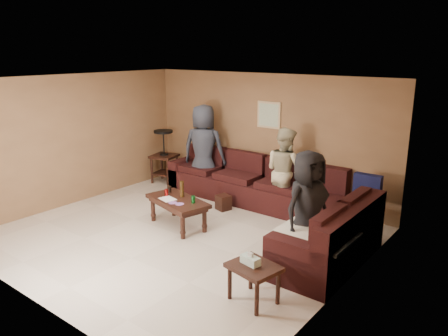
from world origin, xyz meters
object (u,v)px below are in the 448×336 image
at_px(side_table_right, 253,270).
at_px(person_right, 307,208).
at_px(end_table_left, 164,155).
at_px(coffee_table, 178,203).
at_px(sectional_sofa, 272,202).
at_px(person_middle, 285,171).
at_px(waste_bin, 223,202).
at_px(person_left, 204,149).

xyz_separation_m(side_table_right, person_right, (0.02, 1.29, 0.41)).
bearing_deg(person_right, end_table_left, 86.15).
bearing_deg(end_table_left, coffee_table, -39.92).
bearing_deg(sectional_sofa, person_middle, 90.52).
distance_m(side_table_right, waste_bin, 3.15).
relative_size(sectional_sofa, end_table_left, 3.89).
relative_size(sectional_sofa, waste_bin, 16.53).
bearing_deg(side_table_right, waste_bin, 134.41).
distance_m(sectional_sofa, person_left, 2.12).
xyz_separation_m(sectional_sofa, side_table_right, (1.21, -2.39, 0.09)).
bearing_deg(end_table_left, person_middle, -0.64).
bearing_deg(end_table_left, person_left, 0.69).
distance_m(person_left, person_middle, 1.97).
xyz_separation_m(end_table_left, person_middle, (3.14, -0.03, 0.18)).
bearing_deg(person_left, side_table_right, 117.91).
distance_m(waste_bin, person_right, 2.50).
distance_m(coffee_table, side_table_right, 2.58).
bearing_deg(end_table_left, sectional_sofa, -8.08).
distance_m(person_left, person_right, 3.57).
distance_m(coffee_table, person_middle, 2.04).
relative_size(coffee_table, end_table_left, 1.07).
distance_m(sectional_sofa, person_right, 1.72).
relative_size(side_table_right, person_middle, 0.41).
relative_size(sectional_sofa, coffee_table, 3.62).
bearing_deg(waste_bin, person_middle, 29.66).
xyz_separation_m(end_table_left, waste_bin, (2.16, -0.59, -0.49)).
distance_m(end_table_left, waste_bin, 2.29).
relative_size(coffee_table, person_left, 0.69).
bearing_deg(person_right, waste_bin, 82.33).
bearing_deg(person_right, side_table_right, -165.13).
bearing_deg(sectional_sofa, coffee_table, -131.19).
bearing_deg(person_left, person_middle, 158.27).
xyz_separation_m(sectional_sofa, person_right, (1.23, -1.10, 0.49)).
height_order(sectional_sofa, person_middle, person_middle).
xyz_separation_m(person_middle, person_right, (1.23, -1.51, 0.02)).
relative_size(side_table_right, person_right, 0.40).
distance_m(end_table_left, person_middle, 3.14).
xyz_separation_m(end_table_left, side_table_right, (4.35, -2.83, -0.21)).
height_order(end_table_left, person_right, person_right).
relative_size(end_table_left, person_left, 0.64).
xyz_separation_m(sectional_sofa, person_middle, (-0.00, 0.41, 0.48)).
height_order(sectional_sofa, side_table_right, sectional_sofa).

